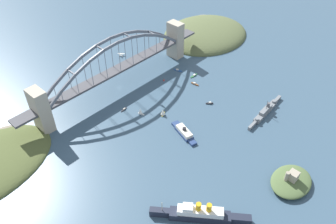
{
  "coord_description": "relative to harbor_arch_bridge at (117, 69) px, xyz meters",
  "views": [
    {
      "loc": [
        200.97,
        270.2,
        243.09
      ],
      "look_at": [
        0.0,
        80.35,
        8.0
      ],
      "focal_mm": 36.65,
      "sensor_mm": 36.0,
      "label": 1
    }
  ],
  "objects": [
    {
      "name": "seaplane_taxiing_near_bridge",
      "position": [
        -49.01,
        -53.41,
        -24.48
      ],
      "size": [
        8.22,
        8.33,
        4.63
      ],
      "color": "#B7B7B2",
      "rests_on": "ground"
    },
    {
      "name": "harbor_ferry_steamer",
      "position": [
        7.01,
        109.32,
        -23.71
      ],
      "size": [
        17.65,
        38.51,
        8.34
      ],
      "color": "navy",
      "rests_on": "ground"
    },
    {
      "name": "small_boat_1",
      "position": [
        16.09,
        54.34,
        -22.44
      ],
      "size": [
        5.28,
        7.87,
        8.31
      ],
      "color": "silver",
      "rests_on": "ground"
    },
    {
      "name": "ocean_liner",
      "position": [
        71.21,
        183.07,
        -20.68
      ],
      "size": [
        53.91,
        67.53,
        19.06
      ],
      "color": "#1E2333",
      "rests_on": "ground"
    },
    {
      "name": "headland_west_shore",
      "position": [
        -175.65,
        -9.59,
        -26.29
      ],
      "size": [
        134.49,
        114.39,
        28.09
      ],
      "color": "#515B38",
      "rests_on": "ground"
    },
    {
      "name": "small_boat_2",
      "position": [
        -49.51,
        98.13,
        -25.38
      ],
      "size": [
        6.97,
        6.62,
        2.53
      ],
      "color": "black",
      "rests_on": "ground"
    },
    {
      "name": "ground_plane",
      "position": [
        0.0,
        -0.0,
        -26.29
      ],
      "size": [
        1400.0,
        1400.0,
        0.0
      ],
      "primitive_type": "plane",
      "color": "#385166"
    },
    {
      "name": "harbor_arch_bridge",
      "position": [
        0.0,
        0.0,
        0.0
      ],
      "size": [
        258.8,
        19.64,
        64.4
      ],
      "color": "#ADA38E",
      "rests_on": "ground"
    },
    {
      "name": "naval_cruiser",
      "position": [
        -78.17,
        152.35,
        -23.21
      ],
      "size": [
        70.45,
        8.95,
        17.45
      ],
      "color": "slate",
      "rests_on": "ground"
    },
    {
      "name": "small_boat_0",
      "position": [
        -66.67,
        61.87,
        -25.43
      ],
      "size": [
        3.03,
        10.39,
        2.38
      ],
      "color": "brown",
      "rests_on": "ground"
    },
    {
      "name": "channel_marker_buoy",
      "position": [
        -46.75,
        29.21,
        -25.18
      ],
      "size": [
        2.2,
        2.2,
        2.75
      ],
      "color": "red",
      "rests_on": "ground"
    },
    {
      "name": "small_boat_5",
      "position": [
        -79.69,
        49.69,
        -25.61
      ],
      "size": [
        11.81,
        2.63,
        1.9
      ],
      "color": "#2D6B3D",
      "rests_on": "ground"
    },
    {
      "name": "small_boat_3",
      "position": [
        -74.78,
        26.82,
        -25.58
      ],
      "size": [
        5.09,
        11.48,
        2.02
      ],
      "color": "#234C8C",
      "rests_on": "ground"
    },
    {
      "name": "fort_island_mid_harbor",
      "position": [
        -9.6,
        218.98,
        -22.31
      ],
      "size": [
        42.02,
        32.58,
        16.28
      ],
      "color": "#4C6038",
      "rests_on": "ground"
    },
    {
      "name": "small_boat_4",
      "position": [
        23.83,
        35.94,
        -25.68
      ],
      "size": [
        9.09,
        2.62,
        1.72
      ],
      "color": "black",
      "rests_on": "ground"
    },
    {
      "name": "small_boat_6",
      "position": [
        0.6,
        73.45,
        -22.1
      ],
      "size": [
        8.58,
        6.49,
        8.93
      ],
      "color": "gold",
      "rests_on": "ground"
    }
  ]
}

